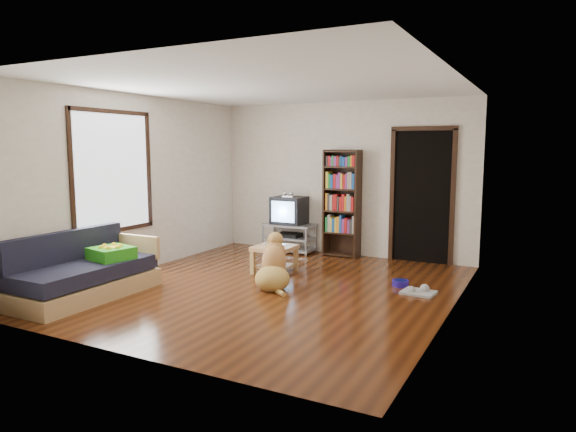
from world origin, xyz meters
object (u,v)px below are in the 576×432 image
at_px(crt_tv, 290,210).
at_px(sofa, 85,276).
at_px(coffee_table, 275,254).
at_px(dog, 274,267).
at_px(laptop, 274,245).
at_px(bookshelf, 342,197).
at_px(grey_rag, 419,292).
at_px(dog_bowl, 400,283).
at_px(tv_stand, 289,237).
at_px(green_cushion, 111,253).

height_order(crt_tv, sofa, crt_tv).
relative_size(coffee_table, dog, 0.68).
height_order(laptop, crt_tv, crt_tv).
relative_size(bookshelf, sofa, 1.00).
bearing_deg(crt_tv, laptop, -71.46).
relative_size(grey_rag, crt_tv, 0.69).
height_order(crt_tv, bookshelf, bookshelf).
distance_m(sofa, coffee_table, 2.62).
xyz_separation_m(dog_bowl, bookshelf, (-1.41, 1.45, 0.96)).
relative_size(tv_stand, coffee_table, 1.64).
bearing_deg(bookshelf, green_cushion, -117.91).
bearing_deg(green_cushion, crt_tv, 87.94).
relative_size(dog_bowl, coffee_table, 0.40).
height_order(laptop, dog_bowl, laptop).
relative_size(crt_tv, coffee_table, 1.05).
bearing_deg(laptop, coffee_table, 84.58).
bearing_deg(crt_tv, green_cushion, -104.33).
xyz_separation_m(grey_rag, crt_tv, (-2.66, 1.63, 0.73)).
distance_m(sofa, dog, 2.36).
height_order(tv_stand, coffee_table, tv_stand).
relative_size(dog_bowl, sofa, 0.12).
bearing_deg(coffee_table, dog_bowl, 3.47).
bearing_deg(coffee_table, dog, -62.08).
relative_size(dog_bowl, dog, 0.27).
distance_m(dog_bowl, bookshelf, 2.24).
distance_m(grey_rag, dog, 1.89).
bearing_deg(dog_bowl, sofa, -145.76).
distance_m(green_cushion, crt_tv, 3.44).
height_order(laptop, dog, dog).
bearing_deg(sofa, bookshelf, 62.68).
bearing_deg(green_cushion, laptop, 65.22).
distance_m(green_cushion, tv_stand, 3.42).
relative_size(grey_rag, dog, 0.49).
relative_size(sofa, dog, 2.21).
distance_m(laptop, coffee_table, 0.14).
bearing_deg(crt_tv, grey_rag, -31.49).
distance_m(crt_tv, sofa, 3.81).
xyz_separation_m(grey_rag, bookshelf, (-1.71, 1.70, 0.99)).
xyz_separation_m(dog_bowl, crt_tv, (-2.36, 1.38, 0.70)).
bearing_deg(dog, grey_rag, 17.48).
bearing_deg(grey_rag, green_cushion, -154.25).
xyz_separation_m(bookshelf, coffee_table, (-0.44, -1.57, -0.72)).
bearing_deg(green_cushion, grey_rag, 38.03).
distance_m(laptop, crt_tv, 1.64).
relative_size(dog_bowl, tv_stand, 0.24).
bearing_deg(bookshelf, tv_stand, -174.37).
bearing_deg(laptop, dog, -66.44).
relative_size(crt_tv, sofa, 0.32).
bearing_deg(tv_stand, bookshelf, 5.63).
height_order(laptop, sofa, sofa).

